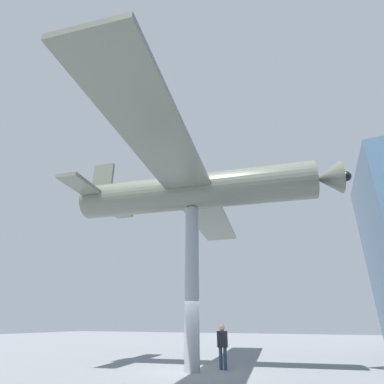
{
  "coord_description": "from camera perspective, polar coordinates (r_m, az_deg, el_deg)",
  "views": [
    {
      "loc": [
        12.05,
        4.86,
        1.75
      ],
      "look_at": [
        0.0,
        0.0,
        7.38
      ],
      "focal_mm": 28.0,
      "sensor_mm": 36.0,
      "label": 1
    }
  ],
  "objects": [
    {
      "name": "support_pylon_central",
      "position": [
        13.09,
        0.0,
        -16.74
      ],
      "size": [
        0.6,
        0.6,
        6.55
      ],
      "color": "#999EA3",
      "rests_on": "ground_plane"
    },
    {
      "name": "suspended_airplane",
      "position": [
        14.14,
        0.59,
        0.11
      ],
      "size": [
        18.04,
        12.56,
        2.93
      ],
      "rotation": [
        0.0,
        0.0,
        0.13
      ],
      "color": "slate",
      "rests_on": "support_pylon_central"
    },
    {
      "name": "ground_plane",
      "position": [
        13.11,
        0.0,
        -31.1
      ],
      "size": [
        80.0,
        80.0,
        0.0
      ],
      "primitive_type": "plane",
      "color": "gray"
    },
    {
      "name": "visitor_person",
      "position": [
        13.64,
        5.83,
        -26.75
      ],
      "size": [
        0.26,
        0.42,
        1.63
      ],
      "rotation": [
        0.0,
        0.0,
        4.82
      ],
      "color": "#2D3D56",
      "rests_on": "ground_plane"
    }
  ]
}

